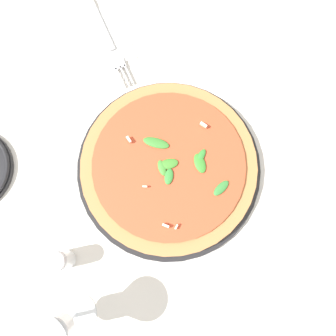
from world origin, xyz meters
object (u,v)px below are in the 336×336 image
wine_glass (52,334)px  fork (107,38)px  shaker_pepper (61,260)px  pizza_arugula_main (168,170)px

wine_glass → fork: wine_glass is taller
shaker_pepper → fork: bearing=142.3°
pizza_arugula_main → fork: 0.30m
fork → shaker_pepper: size_ratio=3.34×
fork → shaker_pepper: 0.43m
fork → pizza_arugula_main: bearing=0.3°
pizza_arugula_main → fork: bearing=173.7°
wine_glass → shaker_pepper: wine_glass is taller
fork → shaker_pepper: (0.34, -0.26, 0.03)m
pizza_arugula_main → wine_glass: size_ratio=2.03×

